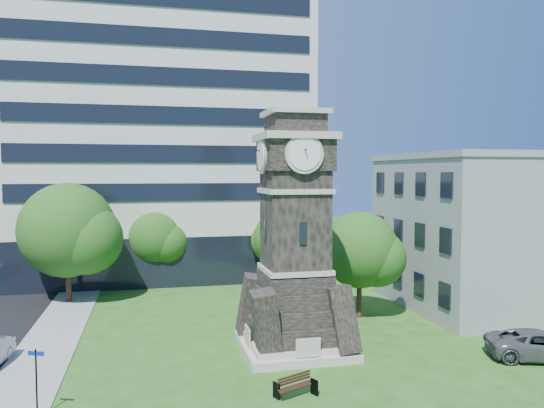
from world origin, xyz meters
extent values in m
plane|color=#245317|center=(0.00, 0.00, 0.00)|extent=(160.00, 160.00, 0.00)
cube|color=gray|center=(-9.50, 5.00, 0.03)|extent=(3.00, 70.00, 0.06)
cube|color=#B3AC9C|center=(3.00, 2.00, 0.20)|extent=(5.40, 5.40, 0.40)
cube|color=#B3AC9C|center=(3.00, 2.00, 0.55)|extent=(4.80, 4.80, 0.30)
cube|color=black|center=(3.00, 2.00, 7.20)|extent=(3.00, 3.00, 6.40)
cube|color=#B3AC9C|center=(3.00, 2.00, 4.20)|extent=(3.25, 3.25, 0.25)
cube|color=#B3AC9C|center=(3.00, 2.00, 8.20)|extent=(3.25, 3.25, 0.25)
cube|color=black|center=(3.00, 0.48, 6.20)|extent=(0.35, 0.08, 1.10)
cube|color=black|center=(3.00, 2.00, 10.00)|extent=(3.30, 3.30, 1.60)
cube|color=#B3AC9C|center=(3.00, 2.00, 10.90)|extent=(3.70, 3.70, 0.35)
cylinder|color=white|center=(3.00, 0.23, 10.00)|extent=(1.56, 0.06, 1.56)
cylinder|color=white|center=(1.23, 2.00, 10.00)|extent=(0.06, 1.56, 1.56)
cube|color=black|center=(3.00, 2.00, 11.50)|extent=(2.60, 2.60, 0.90)
cube|color=#B3AC9C|center=(3.00, 2.00, 12.10)|extent=(3.00, 3.00, 0.25)
cube|color=silver|center=(-3.00, 26.00, 14.00)|extent=(25.00, 15.00, 28.00)
cube|color=black|center=(-3.00, 18.80, 2.00)|extent=(24.50, 0.80, 4.00)
cube|color=gray|center=(20.00, 8.00, 5.00)|extent=(15.00, 12.00, 10.00)
cube|color=gray|center=(20.00, 8.00, 10.20)|extent=(15.20, 12.20, 0.40)
imported|color=#57575C|center=(14.37, -2.06, 0.71)|extent=(5.56, 3.87, 1.41)
cube|color=black|center=(0.72, -3.58, 0.33)|extent=(0.06, 0.42, 0.66)
cube|color=black|center=(2.32, -3.58, 0.33)|extent=(0.06, 0.42, 0.66)
cube|color=#351D12|center=(1.52, -3.58, 0.42)|extent=(1.69, 0.45, 0.04)
cube|color=#351D12|center=(1.52, -3.37, 0.69)|extent=(1.69, 0.04, 0.38)
cylinder|color=black|center=(-8.32, -3.32, 1.32)|extent=(0.06, 0.06, 2.63)
cube|color=#0B0E82|center=(-8.32, -3.32, 2.47)|extent=(0.63, 0.04, 0.16)
cylinder|color=#332114|center=(-9.85, 15.41, 1.48)|extent=(0.39, 0.39, 2.96)
sphere|color=#266A1F|center=(-9.85, 15.41, 5.10)|extent=(6.65, 6.65, 6.65)
sphere|color=#266A1F|center=(-8.52, 14.74, 4.52)|extent=(4.99, 4.99, 4.99)
sphere|color=#266A1F|center=(-11.01, 16.24, 4.77)|extent=(4.65, 4.65, 4.65)
cylinder|color=#332114|center=(-3.88, 19.86, 1.17)|extent=(0.33, 0.33, 2.34)
sphere|color=#1F601C|center=(-3.88, 19.86, 4.04)|extent=(4.85, 4.85, 4.85)
sphere|color=#1F601C|center=(-2.91, 19.37, 3.58)|extent=(3.64, 3.64, 3.64)
sphere|color=#1F601C|center=(-4.72, 20.46, 3.78)|extent=(3.39, 3.39, 3.39)
cylinder|color=#332114|center=(6.18, 16.89, 1.12)|extent=(0.34, 0.34, 2.25)
sphere|color=#295619|center=(6.18, 16.89, 3.87)|extent=(4.80, 4.80, 4.80)
sphere|color=#295619|center=(7.14, 16.41, 3.43)|extent=(3.60, 3.60, 3.60)
sphere|color=#295619|center=(5.34, 17.49, 3.62)|extent=(3.36, 3.36, 3.36)
cylinder|color=#332114|center=(8.60, 7.01, 1.25)|extent=(0.32, 0.32, 2.50)
sphere|color=#23671E|center=(8.60, 7.01, 4.30)|extent=(4.81, 4.81, 4.81)
sphere|color=#23671E|center=(9.57, 6.53, 3.82)|extent=(3.61, 3.61, 3.61)
sphere|color=#23671E|center=(7.76, 7.61, 4.03)|extent=(3.37, 3.37, 3.37)
camera|label=1|loc=(-4.12, -23.87, 9.09)|focal=35.00mm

